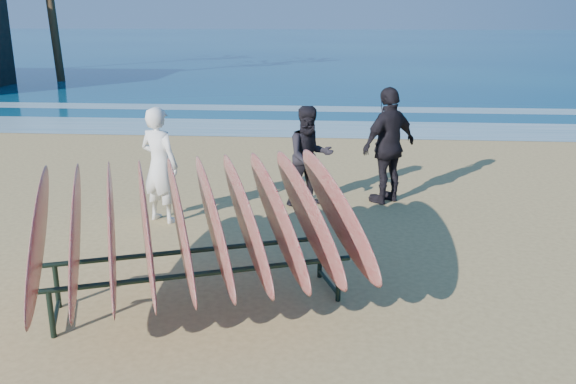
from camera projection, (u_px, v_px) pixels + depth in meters
name	position (u px, v px, depth m)	size (l,w,h in m)	color
ground	(282.00, 292.00, 6.95)	(120.00, 120.00, 0.00)	tan
ocean	(332.00, 43.00, 59.48)	(160.00, 160.00, 0.00)	navy
foam_near	(315.00, 129.00, 16.49)	(160.00, 160.00, 0.00)	white
foam_far	(319.00, 109.00, 19.84)	(160.00, 160.00, 0.00)	white
surfboard_rack	(196.00, 222.00, 6.38)	(3.91, 3.66, 1.58)	black
person_white	(160.00, 165.00, 9.06)	(0.64, 0.42, 1.74)	white
person_dark_a	(310.00, 157.00, 9.81)	(0.79, 0.62, 1.64)	black
person_dark_b	(389.00, 146.00, 9.95)	(1.12, 0.47, 1.91)	black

